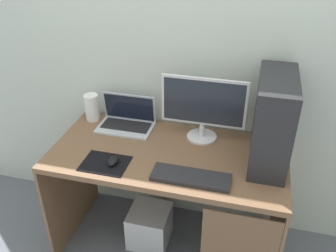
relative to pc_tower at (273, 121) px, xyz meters
name	(u,v)px	position (x,y,z in m)	size (l,w,h in m)	color
ground_plane	(168,243)	(-0.56, -0.08, -1.03)	(8.00, 8.00, 0.00)	slate
wall_back	(184,45)	(-0.56, 0.30, 0.28)	(4.00, 0.05, 2.60)	beige
desk	(170,176)	(-0.55, -0.09, -0.41)	(1.38, 0.68, 0.77)	brown
pc_tower	(273,121)	(0.00, 0.00, 0.00)	(0.20, 0.48, 0.50)	#232326
monitor	(203,107)	(-0.40, 0.12, -0.03)	(0.51, 0.19, 0.41)	silver
laptop	(127,120)	(-0.90, 0.14, -0.21)	(0.36, 0.22, 0.21)	#B7BCC6
speaker	(92,107)	(-1.15, 0.17, -0.16)	(0.09, 0.09, 0.18)	white
keyboard	(191,177)	(-0.38, -0.29, -0.24)	(0.42, 0.14, 0.02)	#232326
mousepad	(105,163)	(-0.88, -0.28, -0.25)	(0.26, 0.20, 0.01)	black
mouse_left	(113,161)	(-0.83, -0.27, -0.23)	(0.06, 0.10, 0.03)	black
subwoofer	(150,226)	(-0.69, -0.08, -0.89)	(0.27, 0.27, 0.27)	silver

